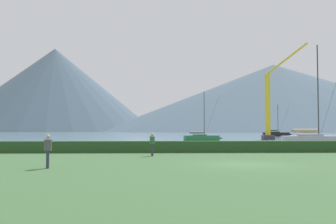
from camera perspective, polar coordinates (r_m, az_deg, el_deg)
ground_plane at (r=20.98m, az=11.69°, el=-7.75°), size 1000.00×1000.00×0.00m
harbor_water at (r=157.39m, az=-0.25°, el=-3.34°), size 320.00×246.00×0.00m
hedge_line at (r=31.72m, az=6.94°, el=-5.19°), size 80.00×1.20×0.93m
sailboat_slip_0 at (r=48.44m, az=21.18°, el=-3.87°), size 8.39×3.27×12.07m
sailboat_slip_2 at (r=109.83m, az=15.98°, el=-3.19°), size 8.08×2.88×8.85m
sailboat_slip_5 at (r=63.68m, az=5.12°, el=-3.84°), size 6.72×2.40×8.22m
person_seated_viewer at (r=19.42m, az=-17.62°, el=-5.21°), size 0.36×0.56×1.65m
person_standing_walker at (r=26.98m, az=-2.39°, el=-4.58°), size 0.36×0.57×1.65m
dock_crane at (r=73.76m, az=15.07°, el=0.54°), size 8.88×2.00×18.50m
distant_hill_west_ridge at (r=399.19m, az=-16.70°, el=3.21°), size 205.19×205.19×83.85m
distant_hill_central_peak at (r=410.26m, az=16.94°, el=1.39°), size 346.87×346.87×60.03m
distant_hill_east_ridge at (r=379.80m, az=15.66°, el=2.05°), size 332.30×332.30×64.77m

